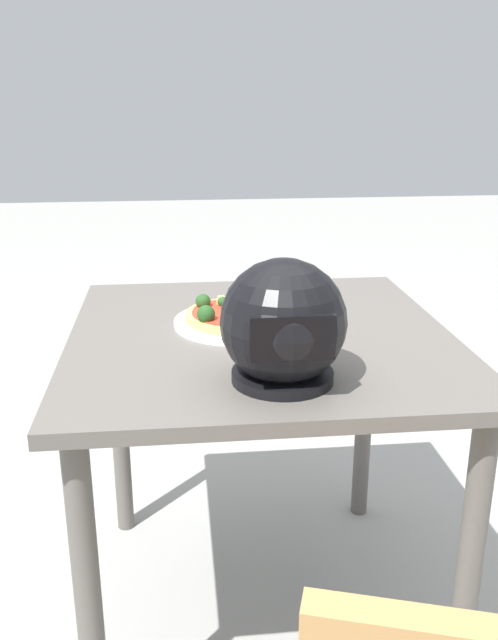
# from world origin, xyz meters

# --- Properties ---
(ground_plane) EXTENTS (14.00, 14.00, 0.00)m
(ground_plane) POSITION_xyz_m (0.00, 0.00, 0.00)
(ground_plane) COLOR #9E9E99
(dining_table) EXTENTS (0.85, 0.88, 0.76)m
(dining_table) POSITION_xyz_m (0.00, 0.00, 0.65)
(dining_table) COLOR #5B5651
(dining_table) RESTS_ON ground
(pizza_plate) EXTENTS (0.30, 0.30, 0.01)m
(pizza_plate) POSITION_xyz_m (0.05, -0.06, 0.76)
(pizza_plate) COLOR white
(pizza_plate) RESTS_ON dining_table
(pizza) EXTENTS (0.24, 0.24, 0.05)m
(pizza) POSITION_xyz_m (0.05, -0.06, 0.78)
(pizza) COLOR tan
(pizza) RESTS_ON pizza_plate
(motorcycle_helmet) EXTENTS (0.23, 0.23, 0.23)m
(motorcycle_helmet) POSITION_xyz_m (-0.01, 0.27, 0.87)
(motorcycle_helmet) COLOR black
(motorcycle_helmet) RESTS_ON dining_table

